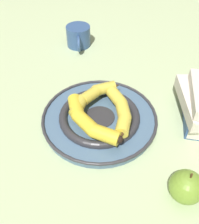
{
  "coord_description": "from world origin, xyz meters",
  "views": [
    {
      "loc": [
        -0.03,
        0.48,
        0.53
      ],
      "look_at": [
        -0.03,
        -0.01,
        0.04
      ],
      "focal_mm": 42.0,
      "sensor_mm": 36.0,
      "label": 1
    }
  ],
  "objects_px": {
    "apple": "(186,187)",
    "decorative_bowl": "(100,118)",
    "coffee_mug": "(78,36)",
    "banana_c": "(92,96)",
    "banana_a": "(88,120)",
    "banana_b": "(121,111)"
  },
  "relations": [
    {
      "from": "banana_b",
      "to": "coffee_mug",
      "type": "relative_size",
      "value": 1.38
    },
    {
      "from": "banana_b",
      "to": "coffee_mug",
      "type": "distance_m",
      "value": 0.44
    },
    {
      "from": "decorative_bowl",
      "to": "banana_a",
      "type": "height_order",
      "value": "banana_a"
    },
    {
      "from": "banana_a",
      "to": "coffee_mug",
      "type": "relative_size",
      "value": 1.34
    },
    {
      "from": "apple",
      "to": "banana_a",
      "type": "bearing_deg",
      "value": -39.9
    },
    {
      "from": "decorative_bowl",
      "to": "apple",
      "type": "bearing_deg",
      "value": 129.54
    },
    {
      "from": "apple",
      "to": "decorative_bowl",
      "type": "bearing_deg",
      "value": -50.46
    },
    {
      "from": "banana_c",
      "to": "decorative_bowl",
      "type": "bearing_deg",
      "value": 65.53
    },
    {
      "from": "banana_a",
      "to": "banana_c",
      "type": "xyz_separation_m",
      "value": [
        -0.01,
        -0.09,
        -0.0
      ]
    },
    {
      "from": "decorative_bowl",
      "to": "banana_c",
      "type": "distance_m",
      "value": 0.07
    },
    {
      "from": "banana_a",
      "to": "coffee_mug",
      "type": "distance_m",
      "value": 0.45
    },
    {
      "from": "decorative_bowl",
      "to": "coffee_mug",
      "type": "relative_size",
      "value": 2.36
    },
    {
      "from": "banana_a",
      "to": "coffee_mug",
      "type": "xyz_separation_m",
      "value": [
        0.05,
        -0.45,
        -0.01
      ]
    },
    {
      "from": "banana_b",
      "to": "apple",
      "type": "distance_m",
      "value": 0.24
    },
    {
      "from": "coffee_mug",
      "to": "banana_c",
      "type": "bearing_deg",
      "value": 4.78
    },
    {
      "from": "banana_c",
      "to": "banana_a",
      "type": "bearing_deg",
      "value": 38.0
    },
    {
      "from": "banana_a",
      "to": "apple",
      "type": "xyz_separation_m",
      "value": [
        -0.21,
        0.18,
        -0.01
      ]
    },
    {
      "from": "decorative_bowl",
      "to": "apple",
      "type": "distance_m",
      "value": 0.28
    },
    {
      "from": "decorative_bowl",
      "to": "banana_a",
      "type": "bearing_deg",
      "value": 54.91
    },
    {
      "from": "decorative_bowl",
      "to": "coffee_mug",
      "type": "distance_m",
      "value": 0.41
    },
    {
      "from": "banana_a",
      "to": "apple",
      "type": "bearing_deg",
      "value": 11.28
    },
    {
      "from": "coffee_mug",
      "to": "decorative_bowl",
      "type": "bearing_deg",
      "value": 6.49
    }
  ]
}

